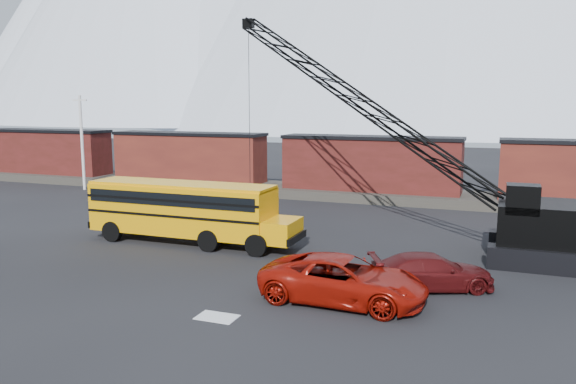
# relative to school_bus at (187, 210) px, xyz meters

# --- Properties ---
(ground) EXTENTS (160.00, 160.00, 0.00)m
(ground) POSITION_rel_school_bus_xyz_m (5.89, -4.80, -1.79)
(ground) COLOR black
(ground) RESTS_ON ground
(gravel_berm) EXTENTS (120.00, 5.00, 0.70)m
(gravel_berm) POSITION_rel_school_bus_xyz_m (5.89, 17.20, -1.44)
(gravel_berm) COLOR #433F37
(gravel_berm) RESTS_ON ground
(boxcar_west_far) EXTENTS (13.70, 3.10, 4.17)m
(boxcar_west_far) POSITION_rel_school_bus_xyz_m (-26.11, 17.20, 0.97)
(boxcar_west_far) COLOR #571A18
(boxcar_west_far) RESTS_ON gravel_berm
(boxcar_west_near) EXTENTS (13.70, 3.10, 4.17)m
(boxcar_west_near) POSITION_rel_school_bus_xyz_m (-10.11, 17.20, 0.97)
(boxcar_west_near) COLOR #4A1A15
(boxcar_west_near) RESTS_ON gravel_berm
(boxcar_mid) EXTENTS (13.70, 3.10, 4.17)m
(boxcar_mid) POSITION_rel_school_bus_xyz_m (5.89, 17.20, 0.97)
(boxcar_mid) COLOR #571A18
(boxcar_mid) RESTS_ON gravel_berm
(utility_pole) EXTENTS (1.40, 0.24, 8.00)m
(utility_pole) POSITION_rel_school_bus_xyz_m (-18.11, 13.20, 2.36)
(utility_pole) COLOR silver
(utility_pole) RESTS_ON ground
(snow_patch) EXTENTS (1.40, 0.90, 0.02)m
(snow_patch) POSITION_rel_school_bus_xyz_m (6.39, -8.80, -1.78)
(snow_patch) COLOR silver
(snow_patch) RESTS_ON ground
(school_bus) EXTENTS (11.65, 2.65, 3.19)m
(school_bus) POSITION_rel_school_bus_xyz_m (0.00, 0.00, 0.00)
(school_bus) COLOR orange
(school_bus) RESTS_ON ground
(red_pickup) EXTENTS (6.23, 3.00, 1.71)m
(red_pickup) POSITION_rel_school_bus_xyz_m (10.04, -5.76, -0.94)
(red_pickup) COLOR #911007
(red_pickup) RESTS_ON ground
(maroon_suv) EXTENTS (5.25, 3.82, 1.41)m
(maroon_suv) POSITION_rel_school_bus_xyz_m (12.90, -3.08, -1.09)
(maroon_suv) COLOR #460C0D
(maroon_suv) RESTS_ON ground
(crawler_crane) EXTENTS (21.86, 9.99, 13.07)m
(crawler_crane) POSITION_rel_school_bus_xyz_m (7.53, 6.36, 5.61)
(crawler_crane) COLOR black
(crawler_crane) RESTS_ON ground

